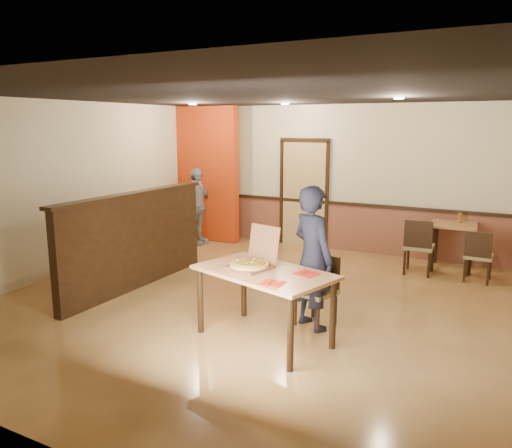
% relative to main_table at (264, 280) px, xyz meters
% --- Properties ---
extents(floor, '(7.00, 7.00, 0.00)m').
position_rel_main_table_xyz_m(floor, '(-0.57, 1.01, -0.71)').
color(floor, '#B98748').
rests_on(floor, ground).
extents(ceiling, '(7.00, 7.00, 0.00)m').
position_rel_main_table_xyz_m(ceiling, '(-0.57, 1.01, 2.09)').
color(ceiling, black).
rests_on(ceiling, wall_back).
extents(wall_back, '(7.00, 0.00, 7.00)m').
position_rel_main_table_xyz_m(wall_back, '(-0.57, 4.51, 0.69)').
color(wall_back, beige).
rests_on(wall_back, floor).
extents(wall_left, '(0.00, 7.00, 7.00)m').
position_rel_main_table_xyz_m(wall_left, '(-4.07, 1.01, 0.69)').
color(wall_left, beige).
rests_on(wall_left, floor).
extents(wainscot_back, '(7.00, 0.04, 0.90)m').
position_rel_main_table_xyz_m(wainscot_back, '(-0.57, 4.48, -0.26)').
color(wainscot_back, brown).
rests_on(wainscot_back, floor).
extents(chair_rail_back, '(7.00, 0.06, 0.06)m').
position_rel_main_table_xyz_m(chair_rail_back, '(-0.57, 4.46, 0.21)').
color(chair_rail_back, black).
rests_on(chair_rail_back, wall_back).
extents(back_door, '(0.90, 0.06, 2.10)m').
position_rel_main_table_xyz_m(back_door, '(-1.37, 4.47, 0.34)').
color(back_door, tan).
rests_on(back_door, wall_back).
extents(booth_partition, '(0.20, 3.10, 1.44)m').
position_rel_main_table_xyz_m(booth_partition, '(-2.57, 0.81, 0.02)').
color(booth_partition, black).
rests_on(booth_partition, floor).
extents(red_accent_panel, '(1.60, 0.20, 2.78)m').
position_rel_main_table_xyz_m(red_accent_panel, '(-3.47, 4.01, 0.69)').
color(red_accent_panel, '#AB300C').
rests_on(red_accent_panel, floor).
extents(spot_a, '(0.14, 0.14, 0.02)m').
position_rel_main_table_xyz_m(spot_a, '(-2.87, 2.81, 2.07)').
color(spot_a, '#FFDAB2').
rests_on(spot_a, ceiling).
extents(spot_b, '(0.14, 0.14, 0.02)m').
position_rel_main_table_xyz_m(spot_b, '(-1.37, 3.51, 2.07)').
color(spot_b, '#FFDAB2').
rests_on(spot_b, ceiling).
extents(spot_c, '(0.14, 0.14, 0.02)m').
position_rel_main_table_xyz_m(spot_c, '(0.83, 2.51, 2.07)').
color(spot_c, '#FFDAB2').
rests_on(spot_c, ceiling).
extents(main_table, '(1.72, 1.27, 0.82)m').
position_rel_main_table_xyz_m(main_table, '(0.00, 0.00, 0.00)').
color(main_table, '#B17C4A').
rests_on(main_table, floor).
extents(diner_chair, '(0.52, 0.52, 0.85)m').
position_rel_main_table_xyz_m(diner_chair, '(0.37, 0.75, -0.25)').
color(diner_chair, olive).
rests_on(diner_chair, floor).
extents(side_chair_left, '(0.47, 0.47, 0.92)m').
position_rel_main_table_xyz_m(side_chair_left, '(1.07, 3.44, -0.21)').
color(side_chair_left, olive).
rests_on(side_chair_left, floor).
extents(side_chair_right, '(0.42, 0.42, 0.82)m').
position_rel_main_table_xyz_m(side_chair_right, '(1.97, 3.45, -0.26)').
color(side_chair_right, olive).
rests_on(side_chair_right, floor).
extents(side_table, '(0.78, 0.78, 0.79)m').
position_rel_main_table_xyz_m(side_table, '(1.52, 4.06, -0.10)').
color(side_table, '#B17C4A').
rests_on(side_table, floor).
extents(diner, '(0.75, 0.68, 1.73)m').
position_rel_main_table_xyz_m(diner, '(0.33, 0.61, 0.15)').
color(diner, black).
rests_on(diner, floor).
extents(passerby, '(0.45, 0.94, 1.56)m').
position_rel_main_table_xyz_m(passerby, '(-3.35, 3.56, 0.07)').
color(passerby, gray).
rests_on(passerby, floor).
extents(pizza_box, '(0.53, 0.59, 0.45)m').
position_rel_main_table_xyz_m(pizza_box, '(-0.18, 0.05, 0.17)').
color(pizza_box, brown).
rests_on(pizza_box, main_table).
extents(pizza, '(0.54, 0.54, 0.03)m').
position_rel_main_table_xyz_m(pizza, '(-0.19, 0.00, 0.16)').
color(pizza, gold).
rests_on(pizza, pizza_box).
extents(napkin_near, '(0.24, 0.24, 0.01)m').
position_rel_main_table_xyz_m(napkin_near, '(0.29, -0.37, 0.11)').
color(napkin_near, red).
rests_on(napkin_near, main_table).
extents(napkin_far, '(0.29, 0.29, 0.01)m').
position_rel_main_table_xyz_m(napkin_far, '(0.46, 0.09, 0.11)').
color(napkin_far, red).
rests_on(napkin_far, main_table).
extents(condiment, '(0.06, 0.06, 0.16)m').
position_rel_main_table_xyz_m(condiment, '(1.60, 4.18, 0.16)').
color(condiment, brown).
rests_on(condiment, side_table).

